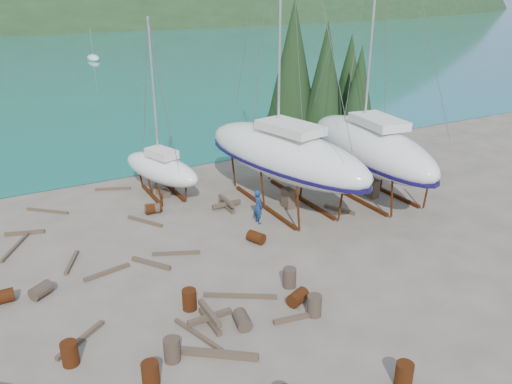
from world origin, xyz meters
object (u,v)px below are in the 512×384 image
large_sailboat_near (284,153)px  small_sailboat_shore (161,168)px  large_sailboat_far (370,146)px  worker (258,207)px

large_sailboat_near → small_sailboat_shore: size_ratio=1.87×
large_sailboat_far → small_sailboat_shore: bearing=159.5°
large_sailboat_near → small_sailboat_shore: 7.75m
worker → large_sailboat_far: bearing=-86.3°
large_sailboat_near → worker: (-2.57, -1.58, -2.21)m
large_sailboat_far → worker: 8.31m
large_sailboat_far → worker: size_ratio=9.95×
small_sailboat_shore → worker: bearing=-81.8°
large_sailboat_near → large_sailboat_far: 5.56m
small_sailboat_shore → large_sailboat_far: bearing=-46.7°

